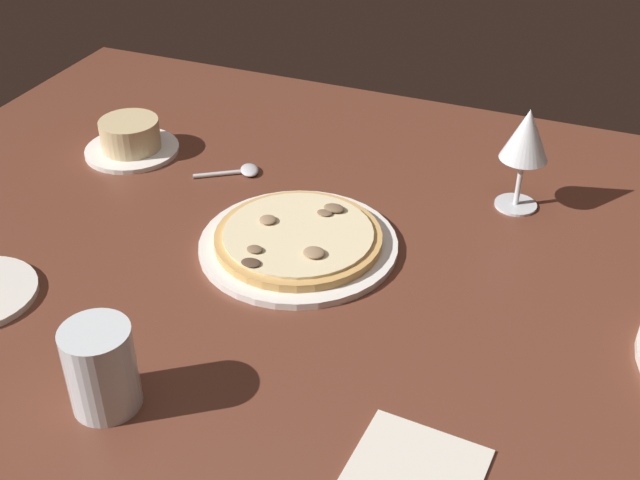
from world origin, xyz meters
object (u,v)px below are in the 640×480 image
Objects in this scene: wine_glass_near at (526,138)px; spoon at (242,171)px; pizza_main at (298,241)px; water_glass at (102,371)px; ramekin_on_saucer at (131,139)px.

spoon is (-41.50, -6.58, -10.59)cm from wine_glass_near.
pizza_main is 2.70× the size of water_glass.
water_glass is (-32.54, -55.92, -6.54)cm from wine_glass_near.
ramekin_on_saucer reaches higher than pizza_main.
water_glass is at bearing -102.14° from pizza_main.
water_glass reaches higher than spoon.
pizza_main is 1.77× the size of ramekin_on_saucer.
wine_glass_near is (25.22, 21.88, 9.87)cm from pizza_main.
wine_glass_near is (61.30, 6.96, 8.66)cm from ramekin_on_saucer.
ramekin_on_saucer is 0.98× the size of wine_glass_near.
ramekin_on_saucer reaches higher than spoon.
spoon is (-8.96, 49.34, -4.05)cm from water_glass.
wine_glass_near reaches higher than pizza_main.
pizza_main reaches higher than spoon.
pizza_main is at bearing -22.47° from ramekin_on_saucer.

